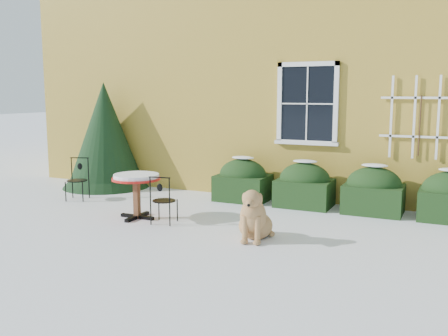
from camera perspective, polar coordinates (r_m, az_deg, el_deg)
The scene contains 8 objects.
ground at distance 7.94m, azimuth -3.09°, elevation -7.42°, with size 80.00×80.00×0.00m, color white.
house at distance 14.23m, azimuth 10.55°, elevation 12.57°, with size 12.40×8.40×6.40m.
hedge_row at distance 9.64m, azimuth 12.90°, elevation -2.30°, with size 4.95×0.80×0.91m.
evergreen_shrub at distance 11.95m, azimuth -13.40°, elevation 2.55°, with size 2.01×2.01×2.44m.
bistro_table at distance 8.82m, azimuth -9.99°, elevation -1.54°, with size 0.85×0.85×0.79m.
patio_chair_near at distance 8.45m, azimuth -6.97°, elevation -3.60°, with size 0.42×0.41×0.82m.
patio_chair_far at distance 10.72m, azimuth -16.38°, elevation -1.20°, with size 0.49×0.49×0.86m.
dog at distance 7.49m, azimuth 3.46°, elevation -5.80°, with size 0.61×0.92×0.82m.
Camera 1 is at (3.61, -6.72, 2.18)m, focal length 40.00 mm.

